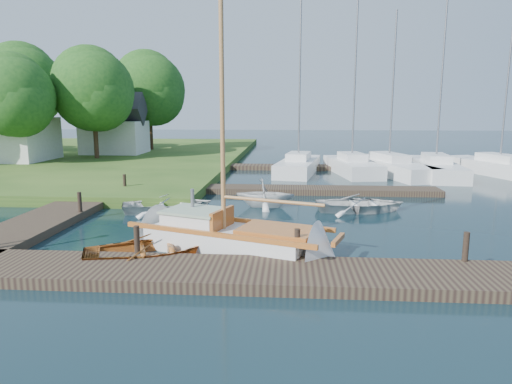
# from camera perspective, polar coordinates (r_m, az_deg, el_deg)

# --- Properties ---
(ground) EXTENTS (160.00, 160.00, 0.00)m
(ground) POSITION_cam_1_polar(r_m,az_deg,el_deg) (17.69, 0.00, -3.83)
(ground) COLOR black
(ground) RESTS_ON ground
(near_dock) EXTENTS (18.00, 2.20, 0.30)m
(near_dock) POSITION_cam_1_polar(r_m,az_deg,el_deg) (11.93, -2.13, -10.16)
(near_dock) COLOR black
(near_dock) RESTS_ON ground
(left_dock) EXTENTS (2.20, 18.00, 0.30)m
(left_dock) POSITION_cam_1_polar(r_m,az_deg,el_deg) (21.64, -21.23, -1.51)
(left_dock) COLOR black
(left_dock) RESTS_ON ground
(far_dock) EXTENTS (14.00, 1.60, 0.30)m
(far_dock) POSITION_cam_1_polar(r_m,az_deg,el_deg) (23.99, 5.91, 0.24)
(far_dock) COLOR black
(far_dock) RESTS_ON ground
(pontoon) EXTENTS (30.00, 1.60, 0.30)m
(pontoon) POSITION_cam_1_polar(r_m,az_deg,el_deg) (34.50, 18.86, 2.82)
(pontoon) COLOR black
(pontoon) RESTS_ON ground
(mooring_post_1) EXTENTS (0.16, 0.16, 0.80)m
(mooring_post_1) POSITION_cam_1_polar(r_m,az_deg,el_deg) (13.33, -14.66, -5.79)
(mooring_post_1) COLOR black
(mooring_post_1) RESTS_ON near_dock
(mooring_post_2) EXTENTS (0.16, 0.16, 0.80)m
(mooring_post_2) POSITION_cam_1_polar(r_m,az_deg,el_deg) (12.64, 5.17, -6.38)
(mooring_post_2) COLOR black
(mooring_post_2) RESTS_ON near_dock
(mooring_post_3) EXTENTS (0.16, 0.16, 0.80)m
(mooring_post_3) POSITION_cam_1_polar(r_m,az_deg,el_deg) (13.50, 24.75, -6.22)
(mooring_post_3) COLOR black
(mooring_post_3) RESTS_ON near_dock
(mooring_post_4) EXTENTS (0.16, 0.16, 0.80)m
(mooring_post_4) POSITION_cam_1_polar(r_m,az_deg,el_deg) (19.34, -21.17, -1.19)
(mooring_post_4) COLOR black
(mooring_post_4) RESTS_ON left_dock
(mooring_post_5) EXTENTS (0.16, 0.16, 0.80)m
(mooring_post_5) POSITION_cam_1_polar(r_m,az_deg,el_deg) (23.87, -16.09, 1.18)
(mooring_post_5) COLOR black
(mooring_post_5) RESTS_ON left_dock
(sailboat) EXTENTS (7.39, 4.27, 9.83)m
(sailboat) POSITION_cam_1_polar(r_m,az_deg,el_deg) (14.15, -2.72, -6.02)
(sailboat) COLOR silver
(sailboat) RESTS_ON ground
(dinghy) EXTENTS (4.43, 3.83, 0.77)m
(dinghy) POSITION_cam_1_polar(r_m,az_deg,el_deg) (13.74, -13.09, -6.62)
(dinghy) COLOR brown
(dinghy) RESTS_ON ground
(tender_a) EXTENTS (4.39, 3.69, 0.78)m
(tender_a) POSITION_cam_1_polar(r_m,az_deg,el_deg) (19.89, -11.00, -1.28)
(tender_a) COLOR silver
(tender_a) RESTS_ON ground
(tender_b) EXTENTS (2.72, 2.38, 1.37)m
(tender_b) POSITION_cam_1_polar(r_m,az_deg,el_deg) (20.37, 1.15, 0.02)
(tender_b) COLOR silver
(tender_b) RESTS_ON ground
(tender_c) EXTENTS (3.99, 3.03, 0.78)m
(tender_c) POSITION_cam_1_polar(r_m,az_deg,el_deg) (20.09, 12.90, -1.24)
(tender_c) COLOR silver
(tender_c) RESTS_ON ground
(marina_boat_1) EXTENTS (3.44, 7.80, 11.24)m
(marina_boat_1) POSITION_cam_1_polar(r_m,az_deg,el_deg) (31.46, 5.32, 3.43)
(marina_boat_1) COLOR silver
(marina_boat_1) RESTS_ON ground
(marina_boat_2) EXTENTS (3.37, 7.58, 11.71)m
(marina_boat_2) POSITION_cam_1_polar(r_m,az_deg,el_deg) (31.75, 11.88, 3.33)
(marina_boat_2) COLOR silver
(marina_boat_2) RESTS_ON ground
(marina_boat_3) EXTENTS (4.71, 9.66, 10.59)m
(marina_boat_3) POSITION_cam_1_polar(r_m,az_deg,el_deg) (32.16, 16.27, 3.19)
(marina_boat_3) COLOR silver
(marina_boat_3) RESTS_ON ground
(marina_boat_4) EXTENTS (2.97, 9.03, 11.58)m
(marina_boat_4) POSITION_cam_1_polar(r_m,az_deg,el_deg) (32.48, 21.54, 2.97)
(marina_boat_4) COLOR silver
(marina_boat_4) RESTS_ON ground
(marina_boat_5) EXTENTS (4.96, 9.16, 10.76)m
(marina_boat_5) POSITION_cam_1_polar(r_m,az_deg,el_deg) (34.28, 28.14, 2.80)
(marina_boat_5) COLOR silver
(marina_boat_5) RESTS_ON ground
(house_a) EXTENTS (6.30, 5.00, 6.29)m
(house_a) POSITION_cam_1_polar(r_m,az_deg,el_deg) (39.36, -28.73, 7.08)
(house_a) COLOR white
(house_a) RESTS_ON shore
(house_c) EXTENTS (5.25, 4.00, 5.28)m
(house_c) POSITION_cam_1_polar(r_m,az_deg,el_deg) (42.01, -17.26, 7.48)
(house_c) COLOR white
(house_c) RESTS_ON shore
(tree_2) EXTENTS (5.83, 5.75, 7.82)m
(tree_2) POSITION_cam_1_polar(r_m,az_deg,el_deg) (36.64, -28.03, 10.59)
(tree_2) COLOR #332114
(tree_2) RESTS_ON shore
(tree_3) EXTENTS (6.41, 6.38, 8.74)m
(tree_3) POSITION_cam_1_polar(r_m,az_deg,el_deg) (38.35, -19.70, 11.95)
(tree_3) COLOR #332114
(tree_3) RESTS_ON shore
(tree_4) EXTENTS (7.01, 7.01, 9.66)m
(tree_4) POSITION_cam_1_polar(r_m,az_deg,el_deg) (45.58, -27.11, 11.79)
(tree_4) COLOR #332114
(tree_4) RESTS_ON shore
(tree_7) EXTENTS (6.83, 6.83, 9.38)m
(tree_7) POSITION_cam_1_polar(r_m,az_deg,el_deg) (45.18, -13.19, 12.44)
(tree_7) COLOR #332114
(tree_7) RESTS_ON shore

